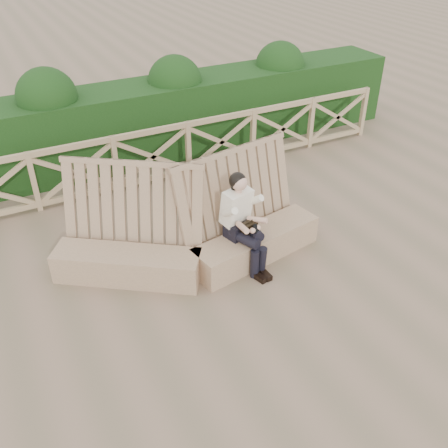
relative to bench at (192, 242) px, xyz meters
name	(u,v)px	position (x,y,z in m)	size (l,w,h in m)	color
ground	(245,290)	(0.39, -0.88, -0.39)	(60.00, 60.00, 0.00)	brown
bench	(192,242)	(0.00, 0.00, 0.00)	(3.92, 1.83, 1.58)	#806349
woman	(242,219)	(0.66, -0.30, 0.38)	(0.51, 0.94, 1.45)	black
guardrail	(153,157)	(0.39, 2.62, 0.16)	(10.10, 0.09, 1.10)	#8E7152
hedge	(131,125)	(0.39, 3.82, 0.36)	(12.00, 1.20, 1.50)	black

